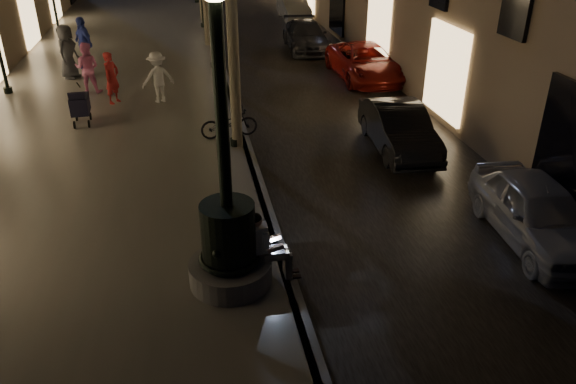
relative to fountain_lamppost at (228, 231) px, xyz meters
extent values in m
plane|color=black|center=(1.00, 13.00, -1.21)|extent=(120.00, 120.00, 0.00)
cube|color=black|center=(4.00, 13.00, -1.20)|extent=(6.00, 45.00, 0.02)
cube|color=#646058|center=(-3.00, 13.00, -1.11)|extent=(8.00, 45.00, 0.20)
cube|color=#59595B|center=(1.00, 13.00, -1.11)|extent=(0.25, 45.00, 0.20)
cylinder|color=#59595B|center=(0.00, 0.00, -0.81)|extent=(1.40, 1.40, 0.40)
cylinder|color=black|center=(0.00, 0.00, -0.06)|extent=(0.90, 0.90, 1.10)
torus|color=black|center=(0.00, 0.00, -0.51)|extent=(1.04, 1.04, 0.10)
torus|color=black|center=(0.00, 0.00, 0.34)|extent=(0.89, 0.89, 0.09)
cylinder|color=black|center=(0.00, 0.00, 2.09)|extent=(0.20, 0.20, 3.20)
cube|color=gray|center=(0.55, 0.00, -0.53)|extent=(0.34, 0.23, 0.17)
cube|color=white|center=(0.49, 0.00, -0.20)|extent=(0.43, 0.25, 0.54)
sphere|color=tan|center=(0.46, 0.00, 0.15)|extent=(0.20, 0.20, 0.20)
sphere|color=black|center=(0.46, 0.00, 0.18)|extent=(0.20, 0.20, 0.20)
cube|color=gray|center=(0.78, -0.09, -0.53)|extent=(0.44, 0.12, 0.13)
cube|color=gray|center=(0.78, 0.09, -0.53)|extent=(0.44, 0.12, 0.13)
cube|color=gray|center=(0.99, -0.09, -0.77)|extent=(0.12, 0.11, 0.49)
cube|color=gray|center=(0.99, 0.09, -0.77)|extent=(0.12, 0.11, 0.49)
cube|color=black|center=(1.08, -0.09, -1.00)|extent=(0.25, 0.09, 0.03)
cube|color=black|center=(1.08, 0.09, -1.00)|extent=(0.25, 0.09, 0.03)
cube|color=black|center=(0.80, 0.00, -0.45)|extent=(0.23, 0.31, 0.02)
cube|color=black|center=(0.64, 0.00, -0.35)|extent=(0.08, 0.31, 0.20)
cube|color=#B2C1FF|center=(0.66, 0.00, -0.35)|extent=(0.06, 0.28, 0.17)
cylinder|color=#6B604C|center=(0.75, 6.00, 1.49)|extent=(0.28, 0.28, 5.00)
cylinder|color=#6B604C|center=(0.80, 12.00, 1.54)|extent=(0.28, 0.28, 5.10)
cylinder|color=black|center=(0.70, 6.00, -0.91)|extent=(0.28, 0.28, 0.20)
cylinder|color=black|center=(0.70, 6.00, 1.19)|extent=(0.12, 0.12, 4.40)
cylinder|color=black|center=(0.70, 14.00, -0.91)|extent=(0.28, 0.28, 0.20)
cylinder|color=black|center=(0.70, 14.00, 1.19)|extent=(0.12, 0.12, 4.40)
cylinder|color=black|center=(0.70, 22.00, -0.91)|extent=(0.28, 0.28, 0.20)
cylinder|color=black|center=(0.70, 30.00, -0.91)|extent=(0.28, 0.28, 0.20)
cylinder|color=black|center=(-6.40, 12.00, -0.91)|extent=(0.28, 0.28, 0.20)
cylinder|color=black|center=(-6.40, 22.00, -0.91)|extent=(0.28, 0.28, 0.20)
cube|color=black|center=(-3.51, 8.41, -0.41)|extent=(0.54, 0.85, 0.49)
cube|color=black|center=(-3.49, 8.03, -0.08)|extent=(0.45, 0.21, 0.32)
cylinder|color=black|center=(-3.69, 8.08, -0.90)|extent=(0.06, 0.22, 0.22)
cylinder|color=black|center=(-3.30, 8.10, -0.90)|extent=(0.06, 0.22, 0.22)
cylinder|color=black|center=(-3.73, 8.73, -0.90)|extent=(0.06, 0.22, 0.22)
cylinder|color=black|center=(-3.33, 8.75, -0.90)|extent=(0.06, 0.22, 0.22)
cylinder|color=black|center=(-3.54, 8.85, 0.03)|extent=(0.06, 0.49, 0.30)
imported|color=#95969B|center=(6.02, 0.56, -0.58)|extent=(1.74, 3.80, 1.26)
imported|color=black|center=(5.00, 5.36, -0.59)|extent=(1.49, 3.80, 1.23)
imported|color=maroon|center=(6.20, 12.05, -0.58)|extent=(2.14, 4.58, 1.27)
imported|color=#313136|center=(5.00, 17.00, -0.60)|extent=(1.90, 4.28, 1.22)
imported|color=#A1A29D|center=(5.88, 24.28, -0.57)|extent=(1.38, 3.90, 1.28)
imported|color=#AB2222|center=(-2.76, 10.27, -0.20)|extent=(0.66, 0.71, 1.63)
imported|color=pink|center=(-3.66, 11.59, -0.18)|extent=(0.92, 0.77, 1.67)
imported|color=silver|center=(-1.32, 10.09, -0.20)|extent=(1.18, 0.90, 1.62)
imported|color=#2A399A|center=(-4.16, 14.76, -0.03)|extent=(1.05, 1.21, 1.95)
imported|color=#313135|center=(-4.57, 13.52, -0.05)|extent=(0.93, 1.10, 1.92)
imported|color=black|center=(0.60, 6.63, -0.60)|extent=(1.62, 0.73, 0.82)
camera|label=1|loc=(-0.48, -7.86, 4.79)|focal=35.00mm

